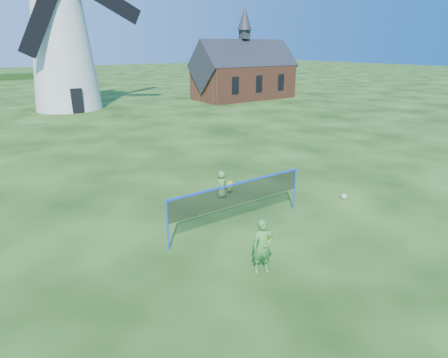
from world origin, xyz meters
name	(u,v)px	position (x,y,z in m)	size (l,w,h in m)	color
ground	(228,228)	(0.00, 0.00, 0.00)	(220.00, 220.00, 0.00)	black
windmill	(61,39)	(2.08, 28.14, 6.11)	(13.33, 5.81, 17.87)	silver
chapel	(244,74)	(19.81, 24.84, 2.64)	(11.10, 5.38, 9.39)	brown
badminton_net	(238,195)	(0.31, -0.13, 1.14)	(5.05, 0.05, 1.55)	blue
player_girl	(263,246)	(-0.70, -2.53, 0.73)	(0.73, 0.53, 1.46)	#41923A
player_boy	(222,184)	(1.35, 2.29, 0.53)	(0.65, 0.46, 1.06)	#54994A
play_ball	(344,196)	(5.07, -0.56, 0.11)	(0.22, 0.22, 0.22)	green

